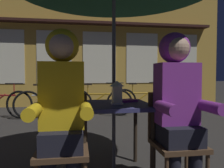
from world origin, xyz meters
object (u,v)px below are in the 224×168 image
(bicycle_second, at_px, (50,103))
(book, at_px, (127,101))
(cafe_table, at_px, (114,113))
(person_right_hooded, at_px, (178,96))
(person_left_hooded, at_px, (62,98))
(lantern, at_px, (117,92))
(bicycle_third, at_px, (99,102))
(chair_left, at_px, (63,141))
(bicycle_fourth, at_px, (143,100))
(potted_plant, at_px, (191,90))
(chair_right, at_px, (174,136))

(bicycle_second, xyz_separation_m, book, (1.19, -3.10, 0.41))
(cafe_table, distance_m, person_right_hooded, 0.67)
(book, bearing_deg, person_left_hooded, -159.78)
(lantern, bearing_deg, bicycle_third, 87.57)
(chair_left, xyz_separation_m, bicycle_fourth, (1.83, 3.81, -0.14))
(bicycle_third, xyz_separation_m, book, (0.00, -3.12, 0.41))
(lantern, xyz_separation_m, person_right_hooded, (0.46, -0.37, -0.01))
(bicycle_second, height_order, potted_plant, potted_plant)
(bicycle_third, distance_m, bicycle_fourth, 1.21)
(chair_right, height_order, person_left_hooded, person_left_hooded)
(cafe_table, height_order, chair_right, chair_right)
(person_left_hooded, relative_size, bicycle_second, 0.85)
(bicycle_fourth, bearing_deg, cafe_table, -111.50)
(bicycle_second, bearing_deg, cafe_table, -72.32)
(cafe_table, bearing_deg, bicycle_fourth, 68.50)
(person_right_hooded, distance_m, bicycle_third, 3.72)
(cafe_table, height_order, person_left_hooded, person_left_hooded)
(person_left_hooded, distance_m, book, 0.85)
(chair_right, relative_size, person_left_hooded, 0.62)
(chair_left, relative_size, person_right_hooded, 0.62)
(chair_left, bearing_deg, cafe_table, 37.55)
(person_left_hooded, height_order, potted_plant, person_left_hooded)
(chair_right, distance_m, bicycle_third, 3.63)
(chair_left, xyz_separation_m, person_left_hooded, (-0.00, -0.06, 0.36))
(bicycle_fourth, relative_size, potted_plant, 1.83)
(chair_left, bearing_deg, bicycle_third, 79.94)
(person_left_hooded, height_order, bicycle_fourth, person_left_hooded)
(lantern, height_order, bicycle_fourth, lantern)
(person_left_hooded, xyz_separation_m, bicycle_fourth, (1.83, 3.86, -0.50))
(book, bearing_deg, bicycle_second, 90.62)
(chair_right, xyz_separation_m, bicycle_third, (-0.32, 3.62, -0.14))
(lantern, relative_size, book, 1.16)
(lantern, bearing_deg, person_right_hooded, -39.02)
(potted_plant, bearing_deg, person_left_hooded, -127.99)
(chair_right, distance_m, bicycle_second, 3.90)
(bicycle_second, relative_size, potted_plant, 1.80)
(chair_left, xyz_separation_m, potted_plant, (3.63, 4.59, 0.05))
(chair_left, height_order, bicycle_second, chair_left)
(bicycle_third, bearing_deg, person_right_hooded, -85.04)
(chair_left, bearing_deg, person_right_hooded, -3.39)
(chair_right, bearing_deg, cafe_table, 142.45)
(bicycle_third, bearing_deg, person_left_hooded, -99.91)
(person_right_hooded, height_order, bicycle_fourth, person_right_hooded)
(person_left_hooded, bearing_deg, chair_left, 90.00)
(lantern, height_order, chair_right, lantern)
(cafe_table, relative_size, book, 3.70)
(lantern, distance_m, bicycle_fourth, 3.77)
(cafe_table, bearing_deg, chair_left, -142.45)
(chair_left, distance_m, person_left_hooded, 0.36)
(cafe_table, xyz_separation_m, bicycle_third, (0.16, 3.25, -0.29))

